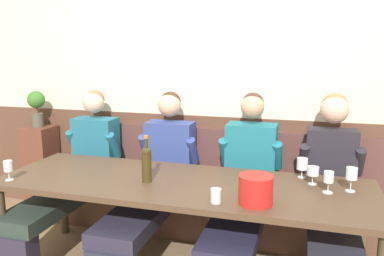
{
  "coord_description": "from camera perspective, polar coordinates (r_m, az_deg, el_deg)",
  "views": [
    {
      "loc": [
        0.8,
        -2.36,
        1.63
      ],
      "look_at": [
        -0.02,
        0.43,
        1.05
      ],
      "focal_mm": 36.1,
      "sensor_mm": 36.0,
      "label": 1
    }
  ],
  "objects": [
    {
      "name": "room_wall_back",
      "position": [
        3.55,
        3.41,
        7.49
      ],
      "size": [
        6.8,
        0.08,
        2.8
      ],
      "primitive_type": "cube",
      "color": "beige",
      "rests_on": "ground"
    },
    {
      "name": "wood_wainscot_panel",
      "position": [
        3.66,
        3.05,
        -6.39
      ],
      "size": [
        6.8,
        0.03,
        1.05
      ],
      "primitive_type": "cube",
      "color": "brown",
      "rests_on": "ground"
    },
    {
      "name": "wall_bench",
      "position": [
        3.56,
        2.21,
        -11.09
      ],
      "size": [
        2.94,
        0.42,
        0.94
      ],
      "color": "brown",
      "rests_on": "ground"
    },
    {
      "name": "dining_table",
      "position": [
        2.77,
        -1.49,
        -9.24
      ],
      "size": [
        2.64,
        0.87,
        0.73
      ],
      "color": "brown",
      "rests_on": "ground"
    },
    {
      "name": "person_left_seat",
      "position": [
        3.54,
        -16.85,
        -5.89
      ],
      "size": [
        0.5,
        1.33,
        1.28
      ],
      "color": "#2A2638",
      "rests_on": "ground"
    },
    {
      "name": "person_right_seat",
      "position": [
        3.19,
        -5.44,
        -7.33
      ],
      "size": [
        0.52,
        1.32,
        1.29
      ],
      "color": "#262C3A",
      "rests_on": "ground"
    },
    {
      "name": "person_center_left_seat",
      "position": [
        3.02,
        7.71,
        -8.31
      ],
      "size": [
        0.52,
        1.33,
        1.3
      ],
      "color": "#322E34",
      "rests_on": "ground"
    },
    {
      "name": "person_center_right_seat",
      "position": [
        2.99,
        20.03,
        -8.84
      ],
      "size": [
        0.49,
        1.33,
        1.32
      ],
      "color": "#272D30",
      "rests_on": "ground"
    },
    {
      "name": "ice_bucket",
      "position": [
        2.37,
        9.4,
        -8.98
      ],
      "size": [
        0.21,
        0.21,
        0.18
      ],
      "primitive_type": "cylinder",
      "color": "red",
      "rests_on": "dining_table"
    },
    {
      "name": "wine_bottle_amber_mid",
      "position": [
        2.72,
        -6.73,
        -5.1
      ],
      "size": [
        0.07,
        0.07,
        0.33
      ],
      "color": "#3B3014",
      "rests_on": "dining_table"
    },
    {
      "name": "wine_glass_mid_right",
      "position": [
        2.91,
        15.98,
        -5.15
      ],
      "size": [
        0.08,
        0.08,
        0.14
      ],
      "color": "silver",
      "rests_on": "dining_table"
    },
    {
      "name": "wine_glass_center_rear",
      "position": [
        3.04,
        -25.53,
        -5.25
      ],
      "size": [
        0.06,
        0.06,
        0.14
      ],
      "color": "silver",
      "rests_on": "dining_table"
    },
    {
      "name": "wine_glass_near_bucket",
      "position": [
        2.66,
        19.54,
        -7.03
      ],
      "size": [
        0.07,
        0.07,
        0.14
      ],
      "color": "silver",
      "rests_on": "dining_table"
    },
    {
      "name": "wine_glass_center_front",
      "position": [
        2.79,
        17.44,
        -6.2
      ],
      "size": [
        0.08,
        0.08,
        0.13
      ],
      "color": "silver",
      "rests_on": "dining_table"
    },
    {
      "name": "wine_glass_mid_left",
      "position": [
        2.73,
        22.51,
        -6.39
      ],
      "size": [
        0.07,
        0.07,
        0.16
      ],
      "color": "silver",
      "rests_on": "dining_table"
    },
    {
      "name": "water_tumbler_right",
      "position": [
        2.37,
        3.56,
        -9.97
      ],
      "size": [
        0.07,
        0.07,
        0.09
      ],
      "primitive_type": "cylinder",
      "color": "silver",
      "rests_on": "dining_table"
    },
    {
      "name": "corner_pedestal",
      "position": [
        4.29,
        -21.34,
        -5.64
      ],
      "size": [
        0.28,
        0.28,
        0.88
      ],
      "primitive_type": "cube",
      "color": "brown",
      "rests_on": "ground"
    },
    {
      "name": "potted_plant",
      "position": [
        4.16,
        -21.99,
        3.2
      ],
      "size": [
        0.17,
        0.17,
        0.36
      ],
      "color": "#524C40",
      "rests_on": "corner_pedestal"
    }
  ]
}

